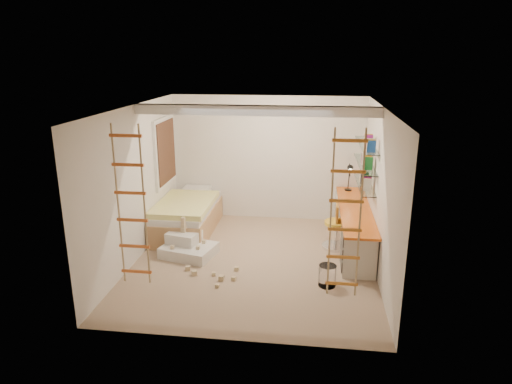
# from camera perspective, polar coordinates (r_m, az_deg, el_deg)

# --- Properties ---
(floor) EXTENTS (4.50, 4.50, 0.00)m
(floor) POSITION_cam_1_polar(r_m,az_deg,el_deg) (7.85, -0.28, -8.69)
(floor) COLOR tan
(floor) RESTS_ON ground
(ceiling_beam) EXTENTS (4.00, 0.18, 0.16)m
(ceiling_beam) POSITION_cam_1_polar(r_m,az_deg,el_deg) (7.44, -0.00, 10.16)
(ceiling_beam) COLOR white
(ceiling_beam) RESTS_ON ceiling
(window_frame) EXTENTS (0.06, 1.15, 1.35)m
(window_frame) POSITION_cam_1_polar(r_m,az_deg,el_deg) (9.19, -11.36, 4.97)
(window_frame) COLOR white
(window_frame) RESTS_ON wall_left
(window_blind) EXTENTS (0.02, 1.00, 1.20)m
(window_blind) POSITION_cam_1_polar(r_m,az_deg,el_deg) (9.18, -11.12, 4.97)
(window_blind) COLOR #4C2D1E
(window_blind) RESTS_ON window_frame
(rope_ladder_left) EXTENTS (0.41, 0.04, 2.13)m
(rope_ladder_left) POSITION_cam_1_polar(r_m,az_deg,el_deg) (6.04, -15.32, -1.77)
(rope_ladder_left) COLOR #DD5A25
(rope_ladder_left) RESTS_ON ceiling
(rope_ladder_right) EXTENTS (0.41, 0.04, 2.13)m
(rope_ladder_right) POSITION_cam_1_polar(r_m,az_deg,el_deg) (5.62, 11.13, -2.90)
(rope_ladder_right) COLOR orange
(rope_ladder_right) RESTS_ON ceiling
(waste_bin) EXTENTS (0.27, 0.27, 0.34)m
(waste_bin) POSITION_cam_1_polar(r_m,az_deg,el_deg) (7.11, 8.92, -10.29)
(waste_bin) COLOR white
(waste_bin) RESTS_ON floor
(desk) EXTENTS (0.56, 2.80, 0.75)m
(desk) POSITION_cam_1_polar(r_m,az_deg,el_deg) (8.47, 12.12, -4.17)
(desk) COLOR orange
(desk) RESTS_ON floor
(shelves) EXTENTS (0.25, 1.80, 0.71)m
(shelves) POSITION_cam_1_polar(r_m,az_deg,el_deg) (8.43, 13.47, 3.43)
(shelves) COLOR white
(shelves) RESTS_ON wall_right
(bed) EXTENTS (1.02, 2.00, 0.69)m
(bed) POSITION_cam_1_polar(r_m,az_deg,el_deg) (9.12, -8.53, -2.94)
(bed) COLOR #AD7F51
(bed) RESTS_ON floor
(task_lamp) EXTENTS (0.14, 0.36, 0.57)m
(task_lamp) POSITION_cam_1_polar(r_m,az_deg,el_deg) (9.16, 11.64, 2.26)
(task_lamp) COLOR black
(task_lamp) RESTS_ON desk
(swivel_chair) EXTENTS (0.49, 0.49, 0.82)m
(swivel_chair) POSITION_cam_1_polar(r_m,az_deg,el_deg) (8.41, 9.96, -4.94)
(swivel_chair) COLOR gold
(swivel_chair) RESTS_ON floor
(play_platform) EXTENTS (1.01, 0.86, 0.39)m
(play_platform) POSITION_cam_1_polar(r_m,az_deg,el_deg) (8.14, -8.55, -6.77)
(play_platform) COLOR silver
(play_platform) RESTS_ON floor
(toy_blocks) EXTENTS (1.24, 1.28, 0.66)m
(toy_blocks) POSITION_cam_1_polar(r_m,az_deg,el_deg) (7.67, -6.85, -7.81)
(toy_blocks) COLOR #CCB284
(toy_blocks) RESTS_ON floor
(books) EXTENTS (0.14, 0.64, 0.92)m
(books) POSITION_cam_1_polar(r_m,az_deg,el_deg) (8.41, 13.51, 4.05)
(books) COLOR white
(books) RESTS_ON shelves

